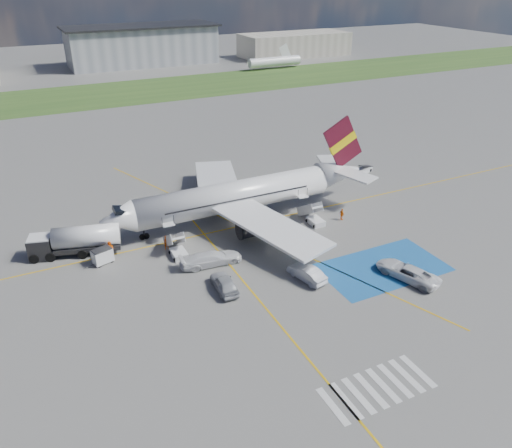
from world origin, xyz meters
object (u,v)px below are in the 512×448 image
object	(u,v)px
car_silver_a	(224,283)
airliner	(244,194)
car_silver_b	(307,273)
van_white_b	(211,257)
van_white_a	(408,270)
gpu_cart	(103,257)
belt_loader	(362,171)
fuel_tanker	(76,243)

from	to	relation	value
car_silver_a	airliner	bearing A→B (deg)	-119.15
car_silver_b	van_white_b	xyz separation A→B (m)	(-8.02, 7.29, 0.25)
car_silver_b	van_white_a	bearing A→B (deg)	141.90
gpu_cart	belt_loader	size ratio (longest dim) A/B	0.52
gpu_cart	car_silver_b	world-z (taller)	gpu_cart
belt_loader	car_silver_b	distance (m)	32.89
belt_loader	gpu_cart	bearing A→B (deg)	172.43
airliner	fuel_tanker	world-z (taller)	airliner
gpu_cart	car_silver_a	xyz separation A→B (m)	(10.21, -10.86, 0.01)
gpu_cart	van_white_a	bearing A→B (deg)	-48.36
fuel_tanker	car_silver_b	world-z (taller)	fuel_tanker
van_white_b	car_silver_a	bearing A→B (deg)	178.53
airliner	gpu_cart	distance (m)	19.58
fuel_tanker	car_silver_b	bearing A→B (deg)	-22.44
car_silver_a	van_white_b	distance (m)	5.24
airliner	car_silver_a	world-z (taller)	airliner
fuel_tanker	gpu_cart	xyz separation A→B (m)	(2.25, -3.38, -0.64)
car_silver_a	van_white_a	size ratio (longest dim) A/B	0.89
van_white_a	van_white_b	distance (m)	21.36
car_silver_b	van_white_b	world-z (taller)	van_white_b
belt_loader	car_silver_a	xyz separation A→B (m)	(-32.64, -20.37, 0.47)
gpu_cart	car_silver_b	distance (m)	22.85
belt_loader	van_white_a	world-z (taller)	van_white_a
airliner	fuel_tanker	distance (m)	21.46
airliner	gpu_cart	size ratio (longest dim) A/B	15.08
fuel_tanker	van_white_a	bearing A→B (deg)	-18.70
van_white_a	van_white_b	size ratio (longest dim) A/B	1.02
gpu_cart	van_white_a	distance (m)	33.51
airliner	belt_loader	world-z (taller)	airliner
airliner	fuel_tanker	bearing A→B (deg)	179.91
airliner	fuel_tanker	size ratio (longest dim) A/B	3.54
belt_loader	airliner	bearing A→B (deg)	174.46
gpu_cart	belt_loader	xyz separation A→B (m)	(42.85, 9.51, -0.47)
belt_loader	van_white_a	xyz separation A→B (m)	(-14.24, -26.95, 0.66)
fuel_tanker	car_silver_a	world-z (taller)	fuel_tanker
car_silver_a	van_white_b	world-z (taller)	van_white_b
gpu_cart	belt_loader	world-z (taller)	gpu_cart
car_silver_a	fuel_tanker	bearing A→B (deg)	-45.88
gpu_cart	belt_loader	bearing A→B (deg)	-4.48
fuel_tanker	belt_loader	world-z (taller)	fuel_tanker
car_silver_b	gpu_cart	bearing A→B (deg)	-47.90
gpu_cart	van_white_b	xyz separation A→B (m)	(10.80, -5.65, 0.22)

